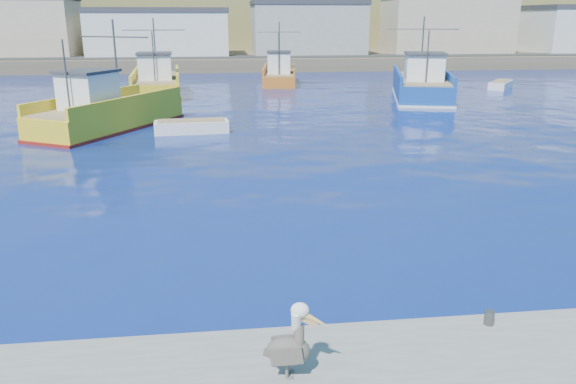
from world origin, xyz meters
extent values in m
plane|color=#060F51|center=(0.00, 0.00, 0.00)|extent=(260.00, 260.00, 0.00)
cylinder|color=#4C4C4C|center=(3.00, -3.40, 0.65)|extent=(0.20, 0.20, 0.30)
cube|color=brown|center=(0.00, 72.00, 0.80)|extent=(160.00, 30.00, 1.60)
cube|color=olive|center=(0.00, 98.00, 6.00)|extent=(180.00, 40.00, 14.00)
cube|color=#2D2D2D|center=(0.00, 61.00, 1.65)|extent=(150.00, 5.00, 0.10)
cube|color=tan|center=(-28.00, 67.00, 5.10)|extent=(14.00, 9.00, 7.00)
cube|color=silver|center=(-10.00, 67.00, 4.35)|extent=(18.00, 11.00, 5.50)
cube|color=#333338|center=(-10.00, 67.00, 7.40)|extent=(18.36, 11.22, 0.60)
cube|color=gray|center=(10.00, 67.00, 4.85)|extent=(15.00, 10.00, 6.50)
cube|color=#333338|center=(10.00, 67.00, 8.40)|extent=(15.30, 10.20, 0.60)
cube|color=tan|center=(30.00, 67.00, 5.35)|extent=(17.00, 9.00, 7.50)
cube|color=yellow|center=(-8.96, 21.82, 0.68)|extent=(8.18, 10.83, 1.36)
cube|color=yellow|center=(-7.54, 21.02, 1.71)|extent=(5.22, 9.03, 0.70)
cube|color=yellow|center=(-10.39, 22.63, 1.71)|extent=(5.22, 9.03, 0.70)
cube|color=maroon|center=(-8.96, 21.82, 0.05)|extent=(8.34, 11.04, 0.25)
cube|color=#8C7251|center=(-8.96, 21.82, 1.41)|extent=(7.73, 10.33, 0.10)
cube|color=white|center=(-9.73, 20.46, 2.46)|extent=(3.41, 3.48, 2.00)
cube|color=#333338|center=(-9.73, 20.46, 3.56)|extent=(3.72, 3.84, 0.15)
cylinder|color=#4C4C4C|center=(-8.45, 22.73, 3.86)|extent=(0.16, 0.16, 5.00)
cylinder|color=#4C4C4C|center=(-10.50, 19.09, 3.36)|extent=(0.14, 0.14, 4.00)
cylinder|color=#4C4C4C|center=(-8.45, 22.73, 5.36)|extent=(4.29, 2.47, 0.08)
cube|color=yellow|center=(-7.72, 37.46, 0.72)|extent=(4.58, 11.25, 1.43)
cube|color=yellow|center=(-5.93, 37.59, 1.78)|extent=(1.00, 10.77, 0.70)
cube|color=yellow|center=(-9.50, 37.33, 1.78)|extent=(1.00, 10.77, 0.70)
cube|color=maroon|center=(-7.72, 37.46, 0.05)|extent=(4.67, 11.47, 0.25)
cube|color=#8C7251|center=(-7.72, 37.46, 1.48)|extent=(4.24, 10.78, 0.10)
cube|color=white|center=(-7.60, 35.81, 2.53)|extent=(2.85, 2.93, 2.00)
cube|color=#333338|center=(-7.60, 35.81, 3.63)|extent=(3.06, 3.28, 0.15)
cylinder|color=#4C4C4C|center=(-7.79, 38.56, 3.93)|extent=(0.13, 0.13, 5.00)
cylinder|color=#4C4C4C|center=(-7.48, 34.17, 3.43)|extent=(0.11, 0.11, 4.00)
cylinder|color=#4C4C4C|center=(-7.79, 38.56, 5.43)|extent=(5.31, 0.46, 0.08)
cube|color=#154295|center=(14.51, 33.03, 0.77)|extent=(7.05, 12.54, 1.54)
cube|color=#154295|center=(16.40, 32.53, 1.89)|extent=(3.21, 11.32, 0.70)
cube|color=#154295|center=(12.63, 33.53, 1.89)|extent=(3.21, 11.32, 0.70)
cube|color=silver|center=(14.51, 33.03, 0.05)|extent=(7.19, 12.79, 0.25)
cube|color=#8C7251|center=(14.51, 33.03, 1.59)|extent=(6.60, 12.00, 0.10)
cube|color=white|center=(14.06, 31.31, 2.64)|extent=(3.57, 3.61, 2.00)
cube|color=#333338|center=(14.06, 31.31, 3.74)|extent=(3.86, 4.01, 0.15)
cylinder|color=#4C4C4C|center=(14.82, 34.18, 4.04)|extent=(0.15, 0.15, 5.00)
cylinder|color=#4C4C4C|center=(13.61, 29.59, 3.54)|extent=(0.12, 0.12, 4.00)
cylinder|color=#4C4C4C|center=(14.82, 34.18, 5.54)|extent=(5.65, 1.56, 0.08)
cube|color=#C0621D|center=(3.74, 44.52, 0.54)|extent=(4.09, 8.63, 1.08)
cube|color=#C0621D|center=(5.19, 44.34, 1.43)|extent=(1.15, 8.12, 0.70)
cube|color=#C0621D|center=(2.28, 44.69, 1.43)|extent=(1.15, 8.12, 0.70)
cube|color=#8C7251|center=(3.74, 44.52, 1.13)|extent=(3.80, 8.27, 0.10)
cube|color=white|center=(3.59, 43.28, 2.18)|extent=(2.42, 2.32, 2.00)
cube|color=#333338|center=(3.59, 43.28, 3.28)|extent=(2.60, 2.59, 0.15)
cylinder|color=#4C4C4C|center=(3.84, 45.34, 3.58)|extent=(0.13, 0.13, 5.00)
cylinder|color=#4C4C4C|center=(3.44, 42.04, 3.08)|extent=(0.11, 0.11, 4.00)
cylinder|color=#4C4C4C|center=(3.84, 45.34, 5.08)|extent=(4.35, 0.60, 0.08)
cube|color=silver|center=(-4.00, 20.01, 0.27)|extent=(4.36, 1.81, 0.85)
cube|color=#8C7251|center=(-4.00, 20.01, 0.72)|extent=(3.91, 1.45, 0.09)
cube|color=silver|center=(24.29, 38.26, 0.26)|extent=(3.75, 4.21, 0.84)
cube|color=#8C7251|center=(24.29, 38.26, 0.71)|extent=(3.25, 3.69, 0.08)
cylinder|color=#595451|center=(-1.28, -4.67, 0.63)|extent=(0.07, 0.07, 0.26)
cube|color=#595451|center=(-1.23, -4.68, 0.51)|extent=(0.15, 0.13, 0.01)
cylinder|color=#595451|center=(-1.25, -4.50, 0.63)|extent=(0.07, 0.07, 0.26)
cube|color=#595451|center=(-1.20, -4.51, 0.51)|extent=(0.15, 0.13, 0.01)
ellipsoid|color=#38332D|center=(-1.24, -4.59, 0.98)|extent=(0.83, 0.58, 0.53)
cube|color=#38332D|center=(-1.30, -4.79, 1.00)|extent=(0.59, 0.16, 0.39)
cube|color=#38332D|center=(-1.23, -4.38, 1.00)|extent=(0.59, 0.16, 0.39)
cube|color=#38332D|center=(-1.57, -4.53, 0.92)|extent=(0.22, 0.18, 0.11)
cylinder|color=#38332D|center=(-1.06, -4.62, 1.27)|extent=(0.22, 0.30, 0.42)
cylinder|color=white|center=(-1.11, -4.61, 1.58)|extent=(0.21, 0.30, 0.39)
ellipsoid|color=white|center=(-1.05, -4.62, 1.77)|extent=(0.35, 0.29, 0.26)
cone|color=gold|center=(-0.82, -4.66, 1.60)|extent=(0.54, 0.22, 0.36)
cube|color=tan|center=(-0.91, -4.65, 1.57)|extent=(0.32, 0.10, 0.23)
camera|label=1|loc=(-2.25, -12.92, 6.46)|focal=35.00mm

